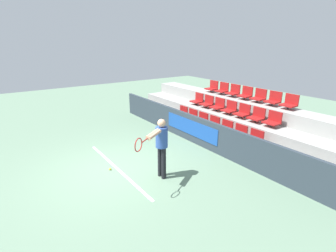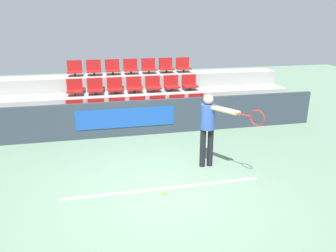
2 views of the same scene
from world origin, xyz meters
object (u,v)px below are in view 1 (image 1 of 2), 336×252
at_px(stadium_chair_12, 257,116).
at_px(stadium_chair_0, 182,113).
at_px(stadium_chair_6, 255,139).
at_px(tennis_player, 161,143).
at_px(stadium_chair_15, 222,89).
at_px(stadium_chair_13, 273,120).
at_px(stadium_chair_10, 230,109).
at_px(tennis_ball, 110,169).
at_px(stadium_chair_14, 212,87).
at_px(stadium_chair_2, 201,120).
at_px(stadium_chair_11, 243,112).
at_px(stadium_chair_18, 259,97).
at_px(stadium_chair_1, 191,116).
at_px(stadium_chair_16, 233,91).
at_px(stadium_chair_9, 218,105).
at_px(stadium_chair_17, 246,94).
at_px(stadium_chair_4, 225,129).
at_px(stadium_chair_8, 207,102).
at_px(stadium_chair_19, 274,100).
at_px(stadium_chair_20, 290,103).
at_px(stadium_chair_5, 239,134).
at_px(stadium_chair_3, 213,124).
at_px(stadium_chair_7, 197,100).

bearing_deg(stadium_chair_12, stadium_chair_0, -164.56).
xyz_separation_m(stadium_chair_6, tennis_player, (-0.67, -3.08, 0.37)).
bearing_deg(stadium_chair_15, stadium_chair_13, -15.44).
xyz_separation_m(stadium_chair_10, tennis_ball, (-0.05, -4.91, -1.11)).
bearing_deg(stadium_chair_14, stadium_chair_2, -54.09).
relative_size(stadium_chair_10, stadium_chair_11, 1.00).
relative_size(stadium_chair_6, stadium_chair_12, 1.00).
bearing_deg(stadium_chair_2, stadium_chair_18, 54.09).
distance_m(stadium_chair_1, stadium_chair_16, 2.04).
height_order(stadium_chair_9, tennis_ball, stadium_chair_9).
bearing_deg(tennis_ball, stadium_chair_14, 107.42).
height_order(stadium_chair_13, stadium_chair_17, stadium_chair_17).
bearing_deg(tennis_player, stadium_chair_6, 46.45).
bearing_deg(stadium_chair_1, stadium_chair_2, 0.00).
relative_size(stadium_chair_2, tennis_ball, 7.60).
height_order(stadium_chair_4, stadium_chair_18, stadium_chair_18).
xyz_separation_m(stadium_chair_11, tennis_player, (0.57, -3.94, -0.09)).
xyz_separation_m(stadium_chair_0, stadium_chair_13, (3.71, 0.85, 0.46)).
relative_size(stadium_chair_8, stadium_chair_14, 1.00).
bearing_deg(stadium_chair_2, stadium_chair_4, 0.00).
relative_size(stadium_chair_2, stadium_chair_13, 1.00).
height_order(stadium_chair_12, stadium_chair_19, stadium_chair_19).
height_order(stadium_chair_12, stadium_chair_13, same).
relative_size(stadium_chair_10, stadium_chair_14, 1.00).
bearing_deg(stadium_chair_20, stadium_chair_17, 180.00).
bearing_deg(stadium_chair_9, stadium_chair_4, -34.63).
distance_m(stadium_chair_20, tennis_ball, 6.27).
bearing_deg(stadium_chair_14, stadium_chair_11, -19.05).
bearing_deg(stadium_chair_8, stadium_chair_16, 54.09).
distance_m(stadium_chair_17, stadium_chair_18, 0.62).
bearing_deg(stadium_chair_11, stadium_chair_13, 0.00).
distance_m(stadium_chair_4, tennis_player, 3.16).
relative_size(stadium_chair_2, stadium_chair_5, 1.00).
relative_size(stadium_chair_10, tennis_player, 0.30).
distance_m(stadium_chair_11, stadium_chair_15, 2.09).
relative_size(stadium_chair_15, stadium_chair_18, 1.00).
bearing_deg(stadium_chair_12, stadium_chair_10, 180.00).
distance_m(stadium_chair_1, stadium_chair_11, 2.09).
height_order(stadium_chair_14, stadium_chair_15, same).
xyz_separation_m(stadium_chair_13, stadium_chair_17, (-1.86, 0.85, 0.46)).
xyz_separation_m(stadium_chair_3, stadium_chair_8, (-1.24, 0.85, 0.46)).
bearing_deg(stadium_chair_13, stadium_chair_11, 180.00).
bearing_deg(stadium_chair_18, tennis_ball, -96.59).
height_order(stadium_chair_1, stadium_chair_13, stadium_chair_13).
height_order(stadium_chair_9, stadium_chair_12, same).
bearing_deg(stadium_chair_19, stadium_chair_11, -125.91).
relative_size(stadium_chair_0, stadium_chair_8, 1.00).
bearing_deg(tennis_ball, stadium_chair_15, 101.66).
relative_size(stadium_chair_7, stadium_chair_15, 1.00).
relative_size(stadium_chair_1, stadium_chair_6, 1.00).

